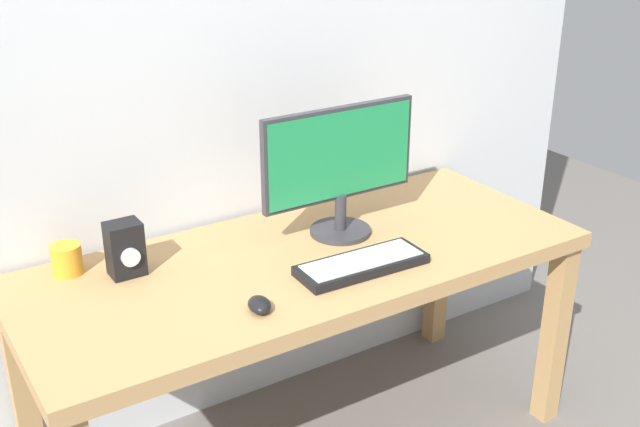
{
  "coord_description": "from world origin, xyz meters",
  "views": [
    {
      "loc": [
        -1.07,
        -1.76,
        1.73
      ],
      "look_at": [
        0.05,
        0.0,
        0.83
      ],
      "focal_mm": 43.93,
      "sensor_mm": 36.0,
      "label": 1
    }
  ],
  "objects_px": {
    "desk": "(306,280)",
    "monitor": "(340,164)",
    "keyboard_primary": "(362,264)",
    "mouse": "(259,305)",
    "audio_controller": "(125,249)",
    "coffee_mug": "(67,259)"
  },
  "relations": [
    {
      "from": "desk",
      "to": "monitor",
      "type": "height_order",
      "value": "monitor"
    },
    {
      "from": "keyboard_primary",
      "to": "mouse",
      "type": "relative_size",
      "value": 4.67
    },
    {
      "from": "monitor",
      "to": "mouse",
      "type": "height_order",
      "value": "monitor"
    },
    {
      "from": "audio_controller",
      "to": "coffee_mug",
      "type": "height_order",
      "value": "audio_controller"
    },
    {
      "from": "desk",
      "to": "keyboard_primary",
      "type": "xyz_separation_m",
      "value": [
        0.09,
        -0.16,
        0.1
      ]
    },
    {
      "from": "audio_controller",
      "to": "monitor",
      "type": "bearing_deg",
      "value": -7.3
    },
    {
      "from": "audio_controller",
      "to": "coffee_mug",
      "type": "bearing_deg",
      "value": 145.53
    },
    {
      "from": "desk",
      "to": "coffee_mug",
      "type": "height_order",
      "value": "coffee_mug"
    },
    {
      "from": "keyboard_primary",
      "to": "audio_controller",
      "type": "bearing_deg",
      "value": 150.32
    },
    {
      "from": "monitor",
      "to": "audio_controller",
      "type": "relative_size",
      "value": 3.34
    },
    {
      "from": "monitor",
      "to": "desk",
      "type": "bearing_deg",
      "value": -155.36
    },
    {
      "from": "mouse",
      "to": "coffee_mug",
      "type": "height_order",
      "value": "coffee_mug"
    },
    {
      "from": "keyboard_primary",
      "to": "mouse",
      "type": "height_order",
      "value": "mouse"
    },
    {
      "from": "monitor",
      "to": "audio_controller",
      "type": "height_order",
      "value": "monitor"
    },
    {
      "from": "desk",
      "to": "mouse",
      "type": "distance_m",
      "value": 0.36
    },
    {
      "from": "keyboard_primary",
      "to": "audio_controller",
      "type": "xyz_separation_m",
      "value": [
        -0.57,
        0.33,
        0.06
      ]
    },
    {
      "from": "monitor",
      "to": "keyboard_primary",
      "type": "height_order",
      "value": "monitor"
    },
    {
      "from": "monitor",
      "to": "audio_controller",
      "type": "distance_m",
      "value": 0.68
    },
    {
      "from": "desk",
      "to": "mouse",
      "type": "height_order",
      "value": "mouse"
    },
    {
      "from": "mouse",
      "to": "coffee_mug",
      "type": "bearing_deg",
      "value": 137.97
    },
    {
      "from": "monitor",
      "to": "keyboard_primary",
      "type": "distance_m",
      "value": 0.33
    },
    {
      "from": "mouse",
      "to": "monitor",
      "type": "bearing_deg",
      "value": 44.79
    }
  ]
}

